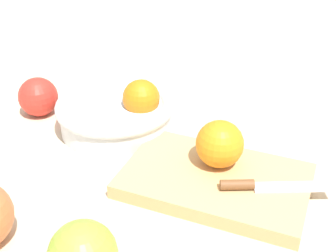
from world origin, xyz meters
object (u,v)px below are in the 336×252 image
at_px(apple_back_left, 38,97).
at_px(cutting_board, 215,181).
at_px(bowl, 118,112).
at_px(orange_on_board, 220,144).
at_px(knife, 262,186).

bearing_deg(apple_back_left, cutting_board, 0.50).
bearing_deg(bowl, apple_back_left, -163.81).
relative_size(bowl, orange_on_board, 2.92).
xyz_separation_m(orange_on_board, knife, (0.08, -0.02, -0.03)).
xyz_separation_m(orange_on_board, apple_back_left, (-0.36, -0.03, -0.02)).
relative_size(bowl, cutting_board, 0.78).
distance_m(bowl, knife, 0.28).
height_order(cutting_board, knife, knife).
relative_size(orange_on_board, apple_back_left, 0.97).
distance_m(knife, apple_back_left, 0.43).
distance_m(bowl, apple_back_left, 0.16).
bearing_deg(cutting_board, bowl, 169.33).
bearing_deg(orange_on_board, apple_back_left, -175.53).
bearing_deg(knife, apple_back_left, -178.31).
height_order(bowl, cutting_board, bowl).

